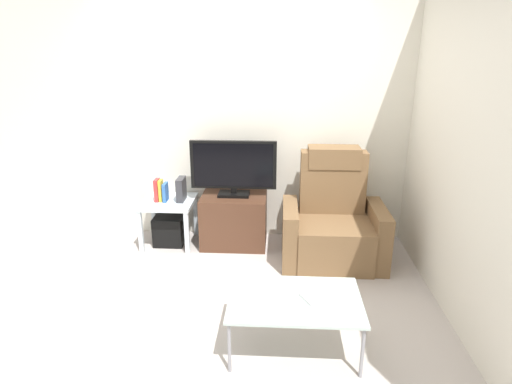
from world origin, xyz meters
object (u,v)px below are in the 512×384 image
book_leftmost (157,190)px  coffee_table (295,301)px  tv_stand (234,220)px  game_console (181,189)px  television (233,167)px  cell_phone (309,298)px  recliner_armchair (333,223)px  book_middle (161,191)px  subwoofer_box (170,229)px  book_rightmost (165,192)px  side_table (168,207)px

book_leftmost → coffee_table: bearing=-49.2°
tv_stand → game_console: 0.64m
television → cell_phone: (0.68, -1.66, -0.45)m
tv_stand → book_leftmost: bearing=-177.4°
recliner_armchair → game_console: bearing=169.9°
book_leftmost → book_middle: size_ratio=1.03×
tv_stand → subwoofer_box: tv_stand is taller
recliner_armchair → book_rightmost: size_ratio=5.64×
subwoofer_box → coffee_table: size_ratio=0.34×
subwoofer_box → cell_phone: bearing=-49.8°
book_middle → coffee_table: size_ratio=0.25×
tv_stand → book_leftmost: size_ratio=2.90×
game_console → coffee_table: game_console is taller
tv_stand → side_table: 0.70m
book_middle → book_rightmost: size_ratio=1.17×
book_leftmost → book_rightmost: book_leftmost is taller
coffee_table → game_console: bearing=124.8°
tv_stand → recliner_armchair: recliner_armchair is taller
tv_stand → game_console: (-0.55, -0.01, 0.33)m
tv_stand → side_table: tv_stand is taller
television → recliner_armchair: size_ratio=0.81×
side_table → book_rightmost: book_rightmost is taller
television → book_rightmost: (-0.71, -0.05, -0.26)m
side_table → recliner_armchair: bearing=-8.0°
side_table → cell_phone: (1.37, -1.63, -0.01)m
side_table → book_middle: (-0.06, -0.02, 0.19)m
book_middle → game_console: (0.21, 0.03, 0.01)m
television → recliner_armchair: television is taller
subwoofer_box → game_console: size_ratio=1.28×
book_middle → book_rightmost: (0.05, 0.00, -0.02)m
coffee_table → book_rightmost: bearing=129.0°
book_middle → book_rightmost: book_middle is taller
side_table → television: bearing=2.9°
side_table → game_console: (0.15, 0.01, 0.20)m
side_table → game_console: game_console is taller
recliner_armchair → subwoofer_box: bearing=171.0°
recliner_armchair → book_rightmost: recliner_armchair is taller
tv_stand → coffee_table: size_ratio=0.75×
book_leftmost → cell_phone: 2.19m
tv_stand → cell_phone: tv_stand is taller
subwoofer_box → book_leftmost: (-0.10, -0.02, 0.45)m
cell_phone → subwoofer_box: bearing=102.2°
book_rightmost → coffee_table: size_ratio=0.21×
book_rightmost → television: bearing=4.4°
book_rightmost → game_console: (0.16, 0.03, 0.02)m
book_leftmost → coffee_table: 2.13m
recliner_armchair → television: bearing=163.8°
coffee_table → recliner_armchair: bearing=73.6°
book_leftmost → book_middle: 0.04m
tv_stand → game_console: bearing=-179.4°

